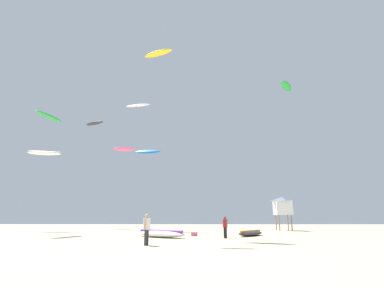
{
  "coord_description": "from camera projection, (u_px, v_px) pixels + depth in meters",
  "views": [
    {
      "loc": [
        0.56,
        -13.42,
        1.55
      ],
      "look_at": [
        0.0,
        20.31,
        9.95
      ],
      "focal_mm": 27.74,
      "sensor_mm": 36.0,
      "label": 1
    }
  ],
  "objects": [
    {
      "name": "ground_plane",
      "position": [
        184.0,
        255.0,
        12.66
      ],
      "size": [
        120.0,
        120.0,
        0.0
      ],
      "primitive_type": "plane",
      "color": "#C6B28C"
    },
    {
      "name": "person_foreground",
      "position": [
        147.0,
        227.0,
        17.26
      ],
      "size": [
        0.4,
        0.56,
        1.77
      ],
      "rotation": [
        0.0,
        0.0,
        5.96
      ],
      "color": "#2D2D33",
      "rests_on": "ground"
    },
    {
      "name": "person_midground",
      "position": [
        225.0,
        225.0,
        23.09
      ],
      "size": [
        0.37,
        0.49,
        1.66
      ],
      "rotation": [
        0.0,
        0.0,
        0.51
      ],
      "color": "black",
      "rests_on": "ground"
    },
    {
      "name": "kite_grounded_near",
      "position": [
        161.0,
        234.0,
        23.92
      ],
      "size": [
        4.84,
        4.23,
        0.6
      ],
      "color": "white",
      "rests_on": "ground"
    },
    {
      "name": "kite_grounded_mid",
      "position": [
        251.0,
        233.0,
        25.8
      ],
      "size": [
        3.3,
        4.05,
        0.5
      ],
      "color": "#2D2D33",
      "rests_on": "ground"
    },
    {
      "name": "lifeguard_tower",
      "position": [
        283.0,
        206.0,
        37.71
      ],
      "size": [
        2.3,
        2.3,
        4.15
      ],
      "color": "#8C704C",
      "rests_on": "ground"
    },
    {
      "name": "cooler_box",
      "position": [
        194.0,
        234.0,
        25.86
      ],
      "size": [
        0.56,
        0.36,
        0.32
      ],
      "primitive_type": "cube",
      "color": "#E5598C",
      "rests_on": "ground"
    },
    {
      "name": "kite_aloft_0",
      "position": [
        158.0,
        53.0,
        30.68
      ],
      "size": [
        3.34,
        2.2,
        0.35
      ],
      "color": "yellow"
    },
    {
      "name": "kite_aloft_1",
      "position": [
        44.0,
        153.0,
        38.34
      ],
      "size": [
        4.25,
        2.08,
        0.58
      ],
      "color": "white"
    },
    {
      "name": "kite_aloft_3",
      "position": [
        124.0,
        149.0,
        52.24
      ],
      "size": [
        3.87,
        1.33,
        0.82
      ],
      "color": "#E5598C"
    },
    {
      "name": "kite_aloft_4",
      "position": [
        138.0,
        105.0,
        43.42
      ],
      "size": [
        3.96,
        2.03,
        0.71
      ],
      "color": "white"
    },
    {
      "name": "kite_aloft_5",
      "position": [
        95.0,
        123.0,
        51.84
      ],
      "size": [
        4.08,
        3.03,
        0.41
      ],
      "color": "#2D2D33"
    },
    {
      "name": "kite_aloft_6",
      "position": [
        49.0,
        117.0,
        32.72
      ],
      "size": [
        2.1,
        4.22,
        0.61
      ],
      "color": "green"
    },
    {
      "name": "kite_aloft_7",
      "position": [
        286.0,
        86.0,
        39.39
      ],
      "size": [
        2.79,
        3.57,
        0.69
      ],
      "color": "green"
    },
    {
      "name": "kite_aloft_8",
      "position": [
        148.0,
        152.0,
        40.52
      ],
      "size": [
        3.65,
        1.37,
        0.89
      ],
      "color": "blue"
    }
  ]
}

